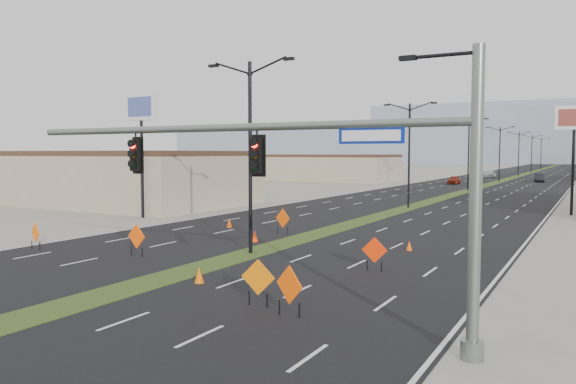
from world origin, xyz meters
The scene contains 30 objects.
ground centered at (0.00, 0.00, 0.00)m, with size 600.00×600.00×0.00m, color gray.
road_surface centered at (0.00, 100.00, 0.00)m, with size 25.00×400.00×0.02m, color black.
median_strip centered at (0.00, 100.00, 0.00)m, with size 2.00×400.00×0.04m, color #293F16.
building_sw_near centered at (-35.00, 30.00, 2.50)m, with size 40.00×16.00×5.00m, color tan.
building_sw_far centered at (-32.00, 85.00, 2.25)m, with size 30.00×14.00×4.50m, color tan.
mesa_west centered at (-120.00, 280.00, 11.00)m, with size 180.00×50.00×22.00m, color #8794A8.
mesa_backdrop centered at (-30.00, 320.00, 16.00)m, with size 140.00×50.00×32.00m, color #8794A8.
signal_mast centered at (8.56, 2.00, 4.79)m, with size 16.30×0.60×8.00m.
streetlight_0 centered at (0.00, 12.00, 5.42)m, with size 5.15×0.24×10.02m.
streetlight_1 centered at (0.00, 40.00, 5.42)m, with size 5.15×0.24×10.02m.
streetlight_2 centered at (0.00, 68.00, 5.42)m, with size 5.15×0.24×10.02m.
streetlight_3 centered at (0.00, 96.00, 5.42)m, with size 5.15×0.24×10.02m.
streetlight_4 centered at (0.00, 124.00, 5.42)m, with size 5.15×0.24×10.02m.
streetlight_5 centered at (0.00, 152.00, 5.42)m, with size 5.15×0.24×10.02m.
streetlight_6 centered at (0.00, 180.00, 5.42)m, with size 5.15×0.24×10.02m.
car_left centered at (-5.52, 84.27, 0.71)m, with size 1.67×4.14×1.41m, color maroon.
car_mid centered at (6.61, 98.59, 0.79)m, with size 1.68×4.81×1.59m, color black.
car_far centered at (-4.76, 114.50, 0.80)m, with size 2.23×5.49×1.59m, color silver.
construction_sign_0 centered at (-11.01, 7.34, 0.88)m, with size 1.09×0.36×1.50m.
construction_sign_1 centered at (-4.64, 8.47, 1.00)m, with size 1.27×0.19×1.69m.
construction_sign_2 centered at (-2.00, 18.97, 1.00)m, with size 1.23×0.40×1.69m.
construction_sign_3 centered at (7.28, 3.00, 1.00)m, with size 1.20×0.50×1.69m.
construction_sign_4 centered at (5.77, 3.52, 0.98)m, with size 1.24×0.23×1.66m.
construction_sign_5 centered at (7.25, 10.98, 0.91)m, with size 1.16×0.20×1.55m.
cone_0 centered at (1.82, 5.31, 0.33)m, with size 0.40×0.40×0.67m, color #F05E05.
cone_1 centered at (-1.89, 15.38, 0.34)m, with size 0.41×0.41×0.68m, color #FF3405.
cone_2 centered at (7.06, 16.90, 0.28)m, with size 0.33×0.33×0.55m, color #FF5705.
cone_3 centered at (-6.94, 19.97, 0.34)m, with size 0.41×0.41×0.68m, color #D94804.
pole_sign_west centered at (-16.64, 21.56, 8.30)m, with size 3.32×0.58×10.13m.
pole_sign_east_near centered at (14.00, 40.63, 7.57)m, with size 3.05×0.71×9.29m.
Camera 1 is at (15.89, -12.63, 5.31)m, focal length 35.00 mm.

